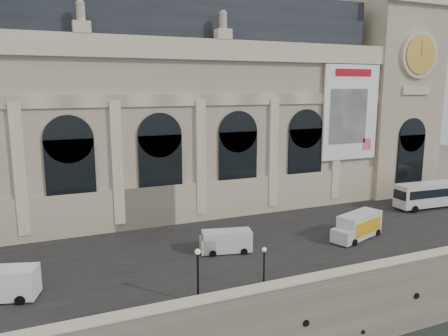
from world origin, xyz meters
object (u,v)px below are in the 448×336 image
object	(u,v)px
lamp_left	(198,277)
lamp_right	(264,270)
box_truck	(358,226)
van_c	(224,242)
bus_right	(435,194)

from	to	relation	value
lamp_left	lamp_right	size ratio (longest dim) A/B	1.17
box_truck	lamp_left	bearing A→B (deg)	-161.58
van_c	lamp_right	bearing A→B (deg)	-92.14
bus_right	van_c	distance (m)	33.67
lamp_left	lamp_right	xyz separation A→B (m)	(5.62, -0.16, -0.32)
lamp_left	lamp_right	distance (m)	5.63
van_c	lamp_left	bearing A→B (deg)	-123.61
lamp_left	van_c	bearing A→B (deg)	56.39
bus_right	lamp_left	size ratio (longest dim) A/B	2.75
box_truck	lamp_left	world-z (taller)	lamp_left
bus_right	lamp_left	xyz separation A→B (m)	(-39.39, -12.90, 0.21)
bus_right	box_truck	size ratio (longest dim) A/B	1.69
van_c	lamp_right	world-z (taller)	lamp_right
bus_right	lamp_left	world-z (taller)	lamp_left
lamp_left	bus_right	bearing A→B (deg)	18.13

